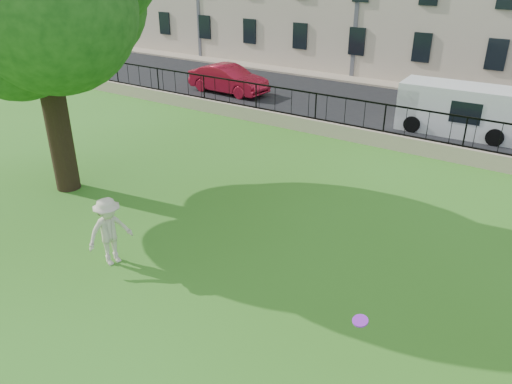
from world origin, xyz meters
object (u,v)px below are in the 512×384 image
Objects in this scene: frisbee at (360,321)px; red_sedan at (228,79)px; white_van at (459,109)px; man at (110,231)px.

red_sedan is (-14.08, 15.22, -0.60)m from frisbee.
frisbee is 0.06× the size of white_van.
white_van is (-2.00, 15.22, -0.34)m from frisbee.
man is 15.66m from white_van.
man is 6.52m from frisbee.
red_sedan is (-7.58, 14.99, -0.13)m from man.
man reaches higher than red_sedan.
frisbee is 15.35m from white_van.
white_van reaches higher than red_sedan.
red_sedan is 12.08m from white_van.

